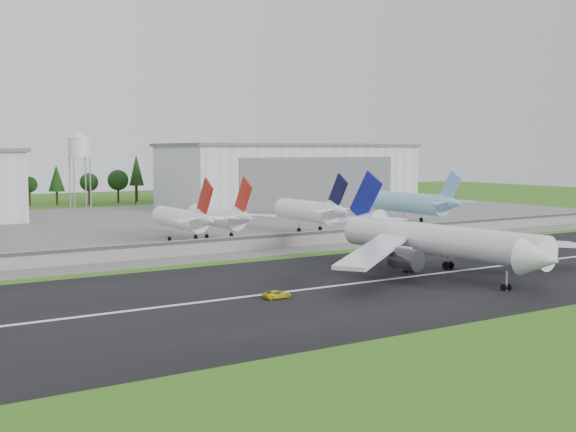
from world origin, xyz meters
TOP-DOWN VIEW (x-y plane):
  - ground at (0.00, 0.00)m, footprint 600.00×600.00m
  - runway at (0.00, 10.00)m, footprint 320.00×60.00m
  - runway_centerline at (0.00, 10.00)m, footprint 220.00×1.00m
  - apron at (0.00, 120.00)m, footprint 320.00×150.00m
  - blast_fence at (0.00, 54.99)m, footprint 240.00×0.61m
  - hangar_east at (75.00, 164.92)m, footprint 102.00×47.00m
  - water_tower at (-5.00, 185.00)m, footprint 8.40×8.40m
  - utility_poles at (0.00, 200.00)m, footprint 230.00×3.00m
  - treeline at (0.00, 215.00)m, footprint 320.00×16.00m
  - main_airliner at (10.94, 9.57)m, footprint 56.85×59.25m
  - ground_vehicle at (-25.62, 6.45)m, footprint 4.48×2.16m
  - parked_jet_red_a at (-10.01, 76.50)m, footprint 7.36×31.29m
  - parked_jet_red_b at (0.03, 76.51)m, footprint 7.36×31.29m
  - parked_jet_navy at (27.77, 76.56)m, footprint 7.36×31.29m
  - parked_jet_skyblue at (69.61, 81.60)m, footprint 7.36×37.29m

SIDE VIEW (x-z plane):
  - ground at x=0.00m, z-range 0.00..0.00m
  - utility_poles at x=0.00m, z-range -6.00..6.00m
  - treeline at x=0.00m, z-range -11.00..11.00m
  - runway at x=0.00m, z-range 0.00..0.10m
  - apron at x=0.00m, z-range 0.00..0.10m
  - runway_centerline at x=0.00m, z-range 0.10..0.12m
  - ground_vehicle at x=-25.62m, z-range 0.10..1.33m
  - blast_fence at x=0.00m, z-range 0.06..3.56m
  - main_airliner at x=10.94m, z-range -4.19..13.98m
  - parked_jet_red_a at x=-10.01m, z-range -2.31..14.03m
  - parked_jet_red_b at x=0.03m, z-range -2.29..14.08m
  - parked_jet_navy at x=27.77m, z-range -2.16..14.53m
  - parked_jet_skyblue at x=69.61m, z-range -2.07..14.92m
  - hangar_east at x=75.00m, z-range 0.03..25.23m
  - water_tower at x=-5.00m, z-range 9.85..39.25m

